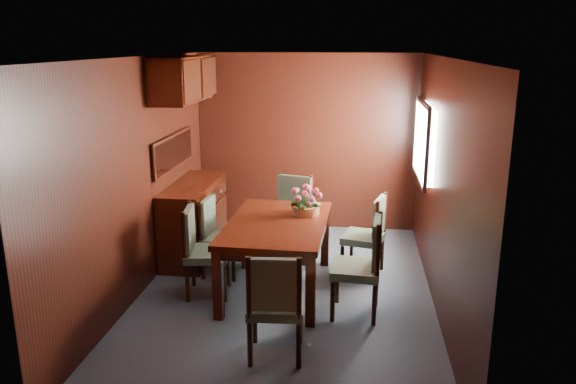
# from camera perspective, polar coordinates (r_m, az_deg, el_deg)

# --- Properties ---
(ground) EXTENTS (4.50, 4.50, 0.00)m
(ground) POSITION_cam_1_polar(r_m,az_deg,el_deg) (5.93, -0.23, -10.32)
(ground) COLOR #3C4752
(ground) RESTS_ON ground
(room_shell) EXTENTS (3.06, 4.52, 2.41)m
(room_shell) POSITION_cam_1_polar(r_m,az_deg,el_deg) (5.78, -0.86, 5.97)
(room_shell) COLOR black
(room_shell) RESTS_ON ground
(sideboard) EXTENTS (0.48, 1.40, 0.90)m
(sideboard) POSITION_cam_1_polar(r_m,az_deg,el_deg) (6.93, -9.50, -2.73)
(sideboard) COLOR black
(sideboard) RESTS_ON ground
(dining_table) EXTENTS (1.05, 1.63, 0.75)m
(dining_table) POSITION_cam_1_polar(r_m,az_deg,el_deg) (5.81, -1.09, -4.01)
(dining_table) COLOR black
(dining_table) RESTS_ON ground
(chair_left_near) EXTENTS (0.48, 0.50, 0.94)m
(chair_left_near) POSITION_cam_1_polar(r_m,az_deg,el_deg) (5.82, -8.92, -5.44)
(chair_left_near) COLOR black
(chair_left_near) RESTS_ON ground
(chair_left_far) EXTENTS (0.44, 0.45, 0.89)m
(chair_left_far) POSITION_cam_1_polar(r_m,az_deg,el_deg) (6.31, -7.26, -4.02)
(chair_left_far) COLOR black
(chair_left_far) RESTS_ON ground
(chair_right_near) EXTENTS (0.48, 0.50, 0.98)m
(chair_right_near) POSITION_cam_1_polar(r_m,az_deg,el_deg) (5.36, 7.74, -6.97)
(chair_right_near) COLOR black
(chair_right_near) RESTS_ON ground
(chair_right_far) EXTENTS (0.52, 0.53, 0.92)m
(chair_right_far) POSITION_cam_1_polar(r_m,az_deg,el_deg) (6.28, 8.29, -3.97)
(chair_right_far) COLOR black
(chair_right_far) RESTS_ON ground
(chair_head) EXTENTS (0.48, 0.46, 0.95)m
(chair_head) POSITION_cam_1_polar(r_m,az_deg,el_deg) (4.59, -1.33, -10.99)
(chair_head) COLOR black
(chair_head) RESTS_ON ground
(chair_foot) EXTENTS (0.58, 0.56, 0.99)m
(chair_foot) POSITION_cam_1_polar(r_m,az_deg,el_deg) (6.79, 0.34, -1.99)
(chair_foot) COLOR black
(chair_foot) RESTS_ON ground
(flower_centerpiece) EXTENTS (0.32, 0.32, 0.32)m
(flower_centerpiece) POSITION_cam_1_polar(r_m,az_deg,el_deg) (6.00, 1.84, -0.82)
(flower_centerpiece) COLOR #C1693B
(flower_centerpiece) RESTS_ON dining_table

